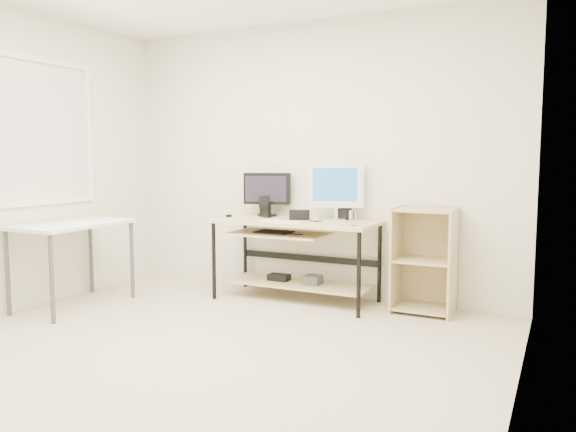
{
  "coord_description": "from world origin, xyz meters",
  "views": [
    {
      "loc": [
        2.2,
        -2.94,
        1.32
      ],
      "look_at": [
        0.1,
        1.3,
        0.83
      ],
      "focal_mm": 35.0,
      "sensor_mm": 36.0,
      "label": 1
    }
  ],
  "objects_px": {
    "side_table": "(72,232)",
    "white_imac": "(336,186)",
    "shelf_unit": "(425,259)",
    "audio_controller": "(267,210)",
    "black_monitor": "(267,191)",
    "desk": "(293,243)"
  },
  "relations": [
    {
      "from": "shelf_unit",
      "to": "white_imac",
      "type": "bearing_deg",
      "value": -179.75
    },
    {
      "from": "shelf_unit",
      "to": "audio_controller",
      "type": "distance_m",
      "value": 1.54
    },
    {
      "from": "shelf_unit",
      "to": "desk",
      "type": "bearing_deg",
      "value": -172.23
    },
    {
      "from": "desk",
      "to": "audio_controller",
      "type": "bearing_deg",
      "value": 167.4
    },
    {
      "from": "white_imac",
      "to": "audio_controller",
      "type": "distance_m",
      "value": 0.71
    },
    {
      "from": "white_imac",
      "to": "audio_controller",
      "type": "bearing_deg",
      "value": 163.56
    },
    {
      "from": "desk",
      "to": "shelf_unit",
      "type": "xyz_separation_m",
      "value": [
        1.18,
        0.16,
        -0.09
      ]
    },
    {
      "from": "side_table",
      "to": "black_monitor",
      "type": "height_order",
      "value": "black_monitor"
    },
    {
      "from": "shelf_unit",
      "to": "side_table",
      "type": "bearing_deg",
      "value": -156.67
    },
    {
      "from": "desk",
      "to": "shelf_unit",
      "type": "height_order",
      "value": "shelf_unit"
    },
    {
      "from": "desk",
      "to": "side_table",
      "type": "relative_size",
      "value": 1.5
    },
    {
      "from": "side_table",
      "to": "shelf_unit",
      "type": "relative_size",
      "value": 1.11
    },
    {
      "from": "shelf_unit",
      "to": "audio_controller",
      "type": "bearing_deg",
      "value": -176.54
    },
    {
      "from": "side_table",
      "to": "white_imac",
      "type": "xyz_separation_m",
      "value": [
        2.01,
        1.22,
        0.39
      ]
    },
    {
      "from": "black_monitor",
      "to": "white_imac",
      "type": "xyz_separation_m",
      "value": [
        0.74,
        -0.05,
        0.07
      ]
    },
    {
      "from": "desk",
      "to": "audio_controller",
      "type": "relative_size",
      "value": 10.69
    },
    {
      "from": "shelf_unit",
      "to": "black_monitor",
      "type": "xyz_separation_m",
      "value": [
        -1.56,
        0.04,
        0.54
      ]
    },
    {
      "from": "side_table",
      "to": "black_monitor",
      "type": "xyz_separation_m",
      "value": [
        1.27,
        1.26,
        0.32
      ]
    },
    {
      "from": "side_table",
      "to": "audio_controller",
      "type": "distance_m",
      "value": 1.76
    },
    {
      "from": "shelf_unit",
      "to": "black_monitor",
      "type": "distance_m",
      "value": 1.65
    },
    {
      "from": "audio_controller",
      "to": "desk",
      "type": "bearing_deg",
      "value": 6.24
    },
    {
      "from": "shelf_unit",
      "to": "white_imac",
      "type": "relative_size",
      "value": 1.68
    }
  ]
}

